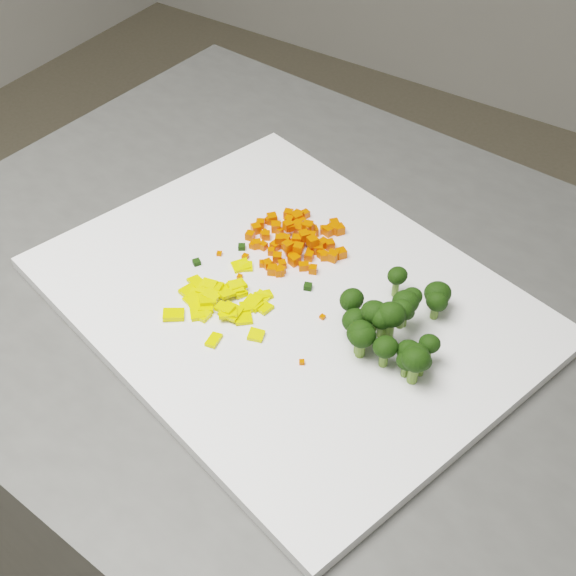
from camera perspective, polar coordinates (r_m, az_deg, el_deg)
The scene contains 149 objects.
counter_block at distance 1.20m, azimuth 3.01°, elevation -16.98°, with size 1.01×0.71×0.90m, color #484845.
cutting_board at distance 0.83m, azimuth 0.00°, elevation -0.82°, with size 0.48×0.38×0.01m, color white.
carrot_pile at distance 0.88m, azimuth 0.58°, elevation 3.82°, with size 0.11×0.11×0.03m, color #EE4202, non-canonical shape.
pepper_pile at distance 0.82m, azimuth -4.57°, elevation -0.42°, with size 0.12×0.12×0.02m, color yellow, non-canonical shape.
broccoli_pile at distance 0.77m, azimuth 7.67°, elevation -1.98°, with size 0.13×0.13×0.06m, color black, non-canonical shape.
carrot_cube_0 at distance 0.87m, azimuth 0.55°, elevation 3.17°, with size 0.01×0.01×0.01m, color #EE4202.
carrot_cube_1 at distance 0.87m, azimuth 3.80°, elevation 2.48°, with size 0.01×0.01×0.01m, color #EE4202.
carrot_cube_2 at distance 0.88m, azimuth -2.53°, elevation 3.05°, with size 0.01×0.01×0.01m, color #EE4202.
carrot_cube_3 at distance 0.85m, azimuth -0.61°, elevation 1.19°, with size 0.01×0.01×0.01m, color #EE4202.
carrot_cube_4 at distance 0.90m, azimuth 3.66°, elevation 4.18°, with size 0.01×0.01×0.01m, color #EE4202.
carrot_cube_5 at distance 0.89m, azimuth 0.85°, elevation 3.49°, with size 0.01×0.01×0.01m, color #EE4202.
carrot_cube_6 at distance 0.89m, azimuth -2.71°, elevation 3.74°, with size 0.01×0.01×0.01m, color #EE4202.
carrot_cube_7 at distance 0.92m, azimuth 0.76°, elevation 5.04°, with size 0.01×0.01×0.01m, color #EE4202.
carrot_cube_8 at distance 0.88m, azimuth 0.63°, elevation 3.45°, with size 0.01×0.01×0.01m, color #EE4202.
carrot_cube_9 at distance 0.90m, azimuth 0.77°, elevation 4.15°, with size 0.01×0.01×0.01m, color #EE4202.
carrot_cube_10 at distance 0.86m, azimuth 1.24°, elevation 1.57°, with size 0.01×0.01×0.01m, color #EE4202.
carrot_cube_11 at distance 0.88m, azimuth -0.17°, elevation 3.49°, with size 0.01×0.01×0.01m, color #EE4202.
carrot_cube_12 at distance 0.92m, azimuth 0.03°, elevation 5.28°, with size 0.01×0.01×0.01m, color #EE4202.
carrot_cube_13 at distance 0.92m, azimuth -1.15°, elevation 4.96°, with size 0.01×0.01×0.01m, color #EE4202.
carrot_cube_14 at distance 0.89m, azimuth 1.43°, elevation 4.34°, with size 0.01×0.01×0.01m, color #EE4202.
carrot_cube_15 at distance 0.90m, azimuth -0.86°, elevation 4.36°, with size 0.01×0.01×0.01m, color #EE4202.
carrot_cube_16 at distance 0.89m, azimuth 1.42°, elevation 4.39°, with size 0.01×0.01×0.01m, color #EE4202.
carrot_cube_17 at distance 0.90m, azimuth 1.80°, elevation 4.06°, with size 0.01×0.01×0.01m, color #EE4202.
carrot_cube_18 at distance 0.88m, azimuth 1.70°, elevation 3.17°, with size 0.01×0.01×0.01m, color #EE4202.
carrot_cube_19 at distance 0.88m, azimuth 0.47°, elevation 3.21°, with size 0.01×0.01×0.01m, color #EE4202.
carrot_cube_20 at distance 0.88m, azimuth 0.46°, elevation 3.16°, with size 0.01×0.01×0.01m, color #EE4202.
carrot_cube_21 at distance 0.90m, azimuth -2.29°, elevation 4.24°, with size 0.01×0.01×0.01m, color #EE4202.
carrot_cube_22 at distance 0.88m, azimuth -1.78°, elevation 3.01°, with size 0.01×0.01×0.01m, color #EE4202.
carrot_cube_23 at distance 0.91m, azimuth -1.98°, elevation 4.61°, with size 0.01×0.01×0.01m, color #EE4202.
carrot_cube_24 at distance 0.91m, azimuth 3.31°, elevation 4.58°, with size 0.01×0.01×0.01m, color #EE4202.
carrot_cube_25 at distance 0.89m, azimuth 0.19°, elevation 4.33°, with size 0.01×0.01×0.01m, color #EE4202.
carrot_cube_26 at distance 0.87m, azimuth 0.09°, elevation 2.78°, with size 0.01×0.01×0.01m, color #EE4202.
carrot_cube_27 at distance 0.90m, azimuth 2.55°, elevation 4.16°, with size 0.01×0.01×0.01m, color #EE4202.
carrot_cube_28 at distance 0.91m, azimuth 0.98°, elevation 4.79°, with size 0.01×0.01×0.01m, color #EE4202.
carrot_cube_29 at distance 0.89m, azimuth -1.57°, elevation 3.76°, with size 0.01×0.01×0.01m, color #EE4202.
carrot_cube_30 at distance 0.92m, azimuth 0.63°, elevation 5.03°, with size 0.01×0.01×0.01m, color #EE4202.
carrot_cube_31 at distance 0.89m, azimuth -0.39°, elevation 3.53°, with size 0.01×0.01×0.01m, color #EE4202.
carrot_cube_32 at distance 0.88m, azimuth 1.66°, elevation 3.68°, with size 0.01×0.01×0.01m, color #EE4202.
carrot_cube_33 at distance 0.92m, azimuth -1.33°, elevation 4.84°, with size 0.01×0.01×0.01m, color #EE4202.
carrot_cube_34 at distance 0.88m, azimuth -2.23°, elevation 3.13°, with size 0.01×0.01×0.01m, color #EE4202.
carrot_cube_35 at distance 0.87m, azimuth 2.43°, elevation 2.42°, with size 0.01×0.01×0.01m, color #EE4202.
carrot_cube_36 at distance 0.86m, azimuth -1.84°, elevation 1.74°, with size 0.01×0.01×0.01m, color #EE4202.
carrot_cube_37 at distance 0.92m, azimuth -1.38°, elevation 4.81°, with size 0.01×0.01×0.01m, color #EE4202.
carrot_cube_38 at distance 0.90m, azimuth -2.23°, elevation 4.21°, with size 0.01×0.01×0.01m, color #EE4202.
carrot_cube_39 at distance 0.87m, azimuth 0.36°, elevation 2.61°, with size 0.01×0.01×0.01m, color #EE4202.
carrot_cube_40 at distance 0.90m, azimuth 3.28°, elevation 4.27°, with size 0.01×0.01×0.01m, color #EE4202.
carrot_cube_41 at distance 0.88m, azimuth 2.19°, elevation 3.04°, with size 0.01×0.01×0.01m, color #EE4202.
carrot_cube_42 at distance 0.89m, azimuth 0.01°, elevation 4.45°, with size 0.01×0.01×0.01m, color #EE4202.
carrot_cube_43 at distance 0.85m, azimuth 1.78°, elevation 1.34°, with size 0.01×0.01×0.01m, color #EE4202.
carrot_cube_44 at distance 0.88m, azimuth 2.15°, elevation 2.81°, with size 0.01×0.01×0.01m, color #EE4202.
carrot_cube_45 at distance 0.85m, azimuth -1.13°, elevation 1.30°, with size 0.01×0.01×0.01m, color #EE4202.
carrot_cube_46 at distance 0.87m, azimuth -1.21°, elevation 2.61°, with size 0.01×0.01×0.01m, color #EE4202.
carrot_cube_47 at distance 0.88m, azimuth 0.34°, elevation 2.93°, with size 0.01×0.01×0.01m, color #EE4202.
carrot_cube_48 at distance 0.89m, azimuth -1.69°, elevation 3.75°, with size 0.01×0.01×0.01m, color #EE4202.
carrot_cube_49 at distance 0.85m, azimuth -0.56°, elevation 1.23°, with size 0.01×0.01×0.01m, color #EE4202.
carrot_cube_50 at distance 0.86m, azimuth -1.47°, elevation 1.72°, with size 0.01×0.01×0.01m, color #EE4202.
carrot_cube_51 at distance 0.88m, azimuth 2.53°, elevation 3.20°, with size 0.01×0.01×0.01m, color #EE4202.
carrot_cube_52 at distance 0.86m, azimuth -0.76°, elevation 2.18°, with size 0.01×0.01×0.01m, color #EE4202.
carrot_cube_53 at distance 0.91m, azimuth -0.77°, elevation 4.36°, with size 0.01×0.01×0.01m, color #EE4202.
carrot_cube_54 at distance 0.88m, azimuth -0.93°, elevation 3.00°, with size 0.01×0.01×0.01m, color #EE4202.
carrot_cube_55 at distance 0.88m, azimuth 1.15°, elevation 3.72°, with size 0.01×0.01×0.01m, color #EE4202.
carrot_cube_56 at distance 0.92m, azimuth 0.68°, elevation 5.17°, with size 0.01×0.01×0.01m, color #EE4202.
carrot_cube_57 at distance 0.86m, azimuth 1.05°, elevation 1.54°, with size 0.01×0.01×0.01m, color #EE4202.
carrot_cube_58 at distance 0.88m, azimuth -0.63°, elevation 3.48°, with size 0.01×0.01×0.01m, color #EE4202.
carrot_cube_59 at distance 0.86m, azimuth -0.03°, elevation 3.00°, with size 0.01×0.01×0.01m, color #EE4202.
carrot_cube_60 at distance 0.90m, azimuth 2.89°, elevation 4.08°, with size 0.01×0.01×0.01m, color #EE4202.
carrot_cube_61 at distance 0.87m, azimuth 1.75°, elevation 3.32°, with size 0.01×0.01×0.01m, color #EE4202.
carrot_cube_62 at distance 0.87m, azimuth 3.21°, elevation 2.29°, with size 0.01×0.01×0.01m, color #EE4202.
carrot_cube_63 at distance 0.91m, azimuth 0.66°, elevation 4.44°, with size 0.01×0.01×0.01m, color #EE4202.
carrot_cube_64 at distance 0.86m, azimuth 0.45°, elevation 2.02°, with size 0.01×0.01×0.01m, color #EE4202.
carrot_cube_65 at distance 0.92m, azimuth 1.24°, elevation 5.29°, with size 0.01×0.01×0.01m, color #EE4202.
carrot_cube_66 at distance 0.87m, azimuth 0.32°, elevation 2.21°, with size 0.01×0.01×0.01m, color #EE4202.
carrot_cube_67 at distance 0.88m, azimuth 2.98°, elevation 3.11°, with size 0.01×0.01×0.01m, color #EE4202.
carrot_cube_68 at distance 0.86m, azimuth 0.74°, elevation 2.85°, with size 0.01×0.01×0.01m, color #EE4202.
carrot_cube_69 at distance 0.87m, azimuth 1.57°, elevation 2.63°, with size 0.01×0.01×0.01m, color #EE4202.
carrot_cube_70 at distance 0.87m, azimuth 2.59°, elevation 2.27°, with size 0.01×0.01×0.01m, color #EE4202.
carrot_cube_71 at distance 0.87m, azimuth 2.33°, elevation 2.58°, with size 0.01×0.01×0.01m, color #EE4202.
carrot_cube_72 at distance 0.91m, azimuth 0.08°, elevation 4.86°, with size 0.01×0.01×0.01m, color #EE4202.
carrot_cube_73 at distance 0.90m, azimuth -0.59°, elevation 4.07°, with size 0.01×0.01×0.01m, color #EE4202.
carrot_cube_74 at distance 0.86m, azimuth -0.42°, elevation 1.69°, with size 0.01×0.01×0.01m, color #EE4202.
carrot_cube_75 at distance 0.90m, azimuth -1.66°, elevation 3.91°, with size 0.01×0.01×0.01m, color #EE4202.
carrot_cube_76 at distance 0.87m, azimuth 1.50°, elevation 2.27°, with size 0.01×0.01×0.01m, color #EE4202.
pepper_chunk_0 at distance 0.81m, azimuth -2.89°, elevation -1.35°, with size 0.01×0.02×0.00m, color yellow.
pepper_chunk_1 at distance 0.82m, azimuth -1.94°, elevation -0.76°, with size 0.02×0.02×0.00m, color yellow.
pepper_chunk_2 at distance 0.83m, azimuth -4.48°, elevation -0.15°, with size 0.02×0.01×0.00m, color yellow.
pepper_chunk_3 at distance 0.84m, azimuth -7.02°, elevation -0.21°, with size 0.02×0.01×0.00m, color yellow.
pepper_chunk_4 at distance 0.83m, azimuth -6.67°, elevation -0.82°, with size 0.02×0.02×0.01m, color yellow.
pepper_chunk_5 at distance 0.83m, azimuth -6.50°, elevation -0.65°, with size 0.02×0.02×0.00m, color yellow.
pepper_chunk_6 at distance 0.81m, azimuth -1.68°, elevation -1.43°, with size 0.01×0.02×0.00m, color yellow.
pepper_chunk_7 at distance 0.81m, azimuth -6.46°, elevation -1.73°, with size 0.02×0.01×0.01m, color yellow.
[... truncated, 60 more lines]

